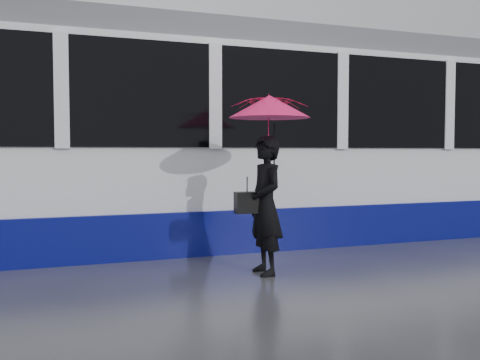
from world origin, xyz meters
name	(u,v)px	position (x,y,z in m)	size (l,w,h in m)	color
ground	(239,276)	(0.00, 0.00, 0.00)	(90.00, 90.00, 0.00)	#2C2C32
rails	(185,241)	(0.00, 2.50, 0.01)	(34.00, 1.51, 0.02)	#3F3D38
woman	(265,205)	(0.32, -0.02, 0.81)	(0.59, 0.39, 1.62)	black
umbrella	(269,122)	(0.37, -0.02, 1.78)	(0.97, 0.97, 1.10)	#DB1285
handbag	(247,202)	(0.10, 0.00, 0.85)	(0.29, 0.13, 0.43)	black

